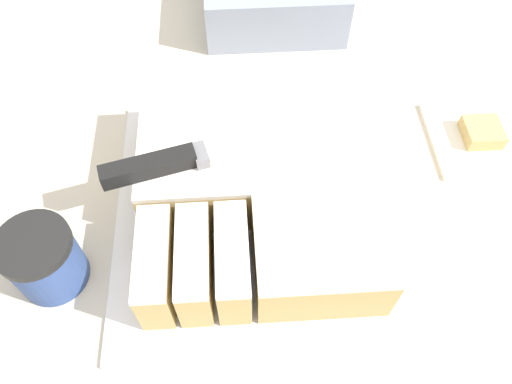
# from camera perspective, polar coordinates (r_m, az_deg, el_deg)

# --- Properties ---
(ground_plane) EXTENTS (8.00, 8.00, 0.00)m
(ground_plane) POSITION_cam_1_polar(r_m,az_deg,el_deg) (1.48, 0.73, -21.07)
(ground_plane) COLOR #9E9384
(countertop) EXTENTS (1.40, 1.10, 0.89)m
(countertop) POSITION_cam_1_polar(r_m,az_deg,el_deg) (1.05, 1.00, -15.69)
(countertop) COLOR beige
(countertop) RESTS_ON ground_plane
(cake_board) EXTENTS (0.36, 0.38, 0.01)m
(cake_board) POSITION_cam_1_polar(r_m,az_deg,el_deg) (0.65, -0.00, -2.14)
(cake_board) COLOR silver
(cake_board) RESTS_ON countertop
(cake) EXTENTS (0.29, 0.30, 0.08)m
(cake) POSITION_cam_1_polar(r_m,az_deg,el_deg) (0.62, 0.31, 0.31)
(cake) COLOR tan
(cake) RESTS_ON cake_board
(knife) EXTENTS (0.27, 0.09, 0.02)m
(knife) POSITION_cam_1_polar(r_m,az_deg,el_deg) (0.59, -9.17, 3.53)
(knife) COLOR silver
(knife) RESTS_ON cake
(coffee_cup) EXTENTS (0.08, 0.08, 0.09)m
(coffee_cup) POSITION_cam_1_polar(r_m,az_deg,el_deg) (0.62, -23.06, -7.14)
(coffee_cup) COLOR #334C8C
(coffee_cup) RESTS_ON countertop
(paper_napkin) EXTENTS (0.14, 0.14, 0.01)m
(paper_napkin) POSITION_cam_1_polar(r_m,az_deg,el_deg) (0.79, 24.10, 5.62)
(paper_napkin) COLOR white
(paper_napkin) RESTS_ON countertop
(brownie) EXTENTS (0.05, 0.05, 0.02)m
(brownie) POSITION_cam_1_polar(r_m,az_deg,el_deg) (0.78, 24.44, 6.25)
(brownie) COLOR tan
(brownie) RESTS_ON paper_napkin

